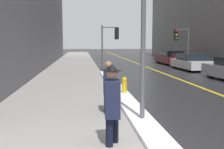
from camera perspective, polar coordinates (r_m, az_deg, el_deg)
name	(u,v)px	position (r m, az deg, el deg)	size (l,w,h in m)	color
sidewalk_slab	(71,72)	(19.42, -8.25, 0.57)	(4.00, 80.00, 0.01)	gray
road_centre_stripe	(157,71)	(20.12, 9.10, 0.75)	(0.16, 80.00, 0.00)	gold
snow_bank_curb	(120,93)	(10.98, 1.68, -3.71)	(0.62, 15.43, 0.11)	white
lamp_post	(143,14)	(7.00, 6.41, 12.20)	(0.28, 0.28, 4.46)	#515156
traffic_light_near	(112,38)	(21.26, -0.09, 7.49)	(1.31, 0.32, 3.27)	#515156
traffic_light_far	(180,39)	(24.18, 13.70, 7.07)	(1.31, 0.32, 3.21)	#515156
pedestrian_with_shoulder_bag	(112,101)	(5.46, 0.04, -5.45)	(0.34, 0.71, 1.61)	black
pedestrian_in_glasses	(108,84)	(7.97, -0.75, -1.99)	(0.31, 0.50, 1.49)	black
parked_car_white	(192,62)	(21.26, 15.94, 2.43)	(1.89, 4.22, 1.18)	silver
parked_car_maroon	(171,58)	(26.47, 11.85, 3.37)	(1.82, 4.79, 1.25)	#600F14
fire_hydrant	(124,86)	(10.72, 2.53, -2.38)	(0.20, 0.20, 0.70)	gold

